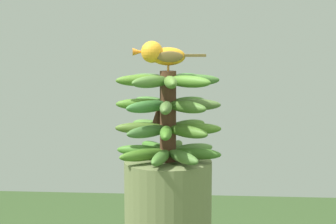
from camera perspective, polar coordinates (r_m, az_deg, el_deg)
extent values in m
cylinder|color=#4C2D1E|center=(1.67, 0.00, -0.46)|extent=(0.05, 0.05, 0.27)
ellipsoid|color=#437C29|center=(1.76, -1.37, -3.66)|extent=(0.15, 0.12, 0.04)
ellipsoid|color=#427927|center=(1.71, -2.70, -3.98)|extent=(0.06, 0.16, 0.04)
ellipsoid|color=#497825|center=(1.65, -2.50, -4.42)|extent=(0.12, 0.15, 0.04)
ellipsoid|color=#47752F|center=(1.61, -0.75, -4.70)|extent=(0.16, 0.06, 0.04)
ellipsoid|color=#4D7734|center=(1.62, 1.49, -4.64)|extent=(0.15, 0.12, 0.04)
ellipsoid|color=#406F27|center=(1.67, 2.77, -4.27)|extent=(0.06, 0.16, 0.04)
ellipsoid|color=#4E7933|center=(1.73, 2.38, -3.84)|extent=(0.12, 0.15, 0.04)
ellipsoid|color=#4A6C27|center=(1.77, 0.68, -3.60)|extent=(0.16, 0.06, 0.04)
ellipsoid|color=#4E7D31|center=(1.73, -1.85, -1.39)|extent=(0.13, 0.14, 0.04)
ellipsoid|color=#4E6D27|center=(1.68, -2.75, -1.68)|extent=(0.04, 0.16, 0.04)
ellipsoid|color=#436F34|center=(1.62, -2.06, -2.01)|extent=(0.14, 0.13, 0.04)
ellipsoid|color=#447926|center=(1.60, -0.06, -2.15)|extent=(0.16, 0.04, 0.04)
ellipsoid|color=#497127|center=(1.62, 1.98, -2.02)|extent=(0.13, 0.14, 0.04)
ellipsoid|color=#4F7C26|center=(1.68, 2.76, -1.70)|extent=(0.04, 0.16, 0.04)
ellipsoid|color=#497325|center=(1.73, 1.93, -1.40)|extent=(0.14, 0.13, 0.04)
ellipsoid|color=#3D7B2A|center=(1.76, 0.05, -1.28)|extent=(0.16, 0.04, 0.04)
ellipsoid|color=#3F7024|center=(1.72, 1.93, 0.98)|extent=(0.14, 0.14, 0.04)
ellipsoid|color=#496D2A|center=(1.74, 0.13, 1.07)|extent=(0.16, 0.04, 0.04)
ellipsoid|color=#457B31|center=(1.72, -1.74, 1.00)|extent=(0.14, 0.14, 0.04)
ellipsoid|color=#4A7A24|center=(1.67, -2.68, 0.79)|extent=(0.04, 0.16, 0.04)
ellipsoid|color=#3E7736|center=(1.61, -2.06, 0.56)|extent=(0.14, 0.14, 0.04)
ellipsoid|color=#4E6E34|center=(1.59, -0.14, 0.45)|extent=(0.16, 0.04, 0.04)
ellipsoid|color=#486F2C|center=(1.61, 1.87, 0.53)|extent=(0.14, 0.14, 0.04)
ellipsoid|color=#506D33|center=(1.66, 2.69, 0.76)|extent=(0.04, 0.16, 0.04)
ellipsoid|color=#4C7C29|center=(1.61, 2.07, 3.14)|extent=(0.12, 0.15, 0.04)
ellipsoid|color=#42702F|center=(1.67, 2.59, 3.28)|extent=(0.06, 0.16, 0.04)
ellipsoid|color=#437F37|center=(1.72, 1.61, 3.41)|extent=(0.15, 0.12, 0.04)
ellipsoid|color=#477D27|center=(1.73, -0.23, 3.45)|extent=(0.16, 0.06, 0.04)
ellipsoid|color=#436B34|center=(1.71, -1.96, 3.38)|extent=(0.12, 0.15, 0.04)
ellipsoid|color=#4B7724|center=(1.65, -2.61, 3.24)|extent=(0.06, 0.16, 0.04)
ellipsoid|color=#4E7733|center=(1.60, -1.73, 3.11)|extent=(0.15, 0.12, 0.04)
ellipsoid|color=#50762E|center=(1.58, 0.25, 3.07)|extent=(0.16, 0.06, 0.04)
cone|color=#4C2D1E|center=(1.70, -1.03, -0.17)|extent=(0.04, 0.04, 0.06)
cone|color=#4C2D1E|center=(1.71, -0.07, 0.91)|extent=(0.04, 0.04, 0.06)
cylinder|color=#C68933|center=(1.68, -0.08, 4.53)|extent=(0.00, 0.01, 0.02)
cylinder|color=#C68933|center=(1.65, -0.02, 4.48)|extent=(0.01, 0.01, 0.02)
ellipsoid|color=orange|center=(1.66, -0.05, 5.71)|extent=(0.06, 0.11, 0.05)
ellipsoid|color=brown|center=(1.69, 0.07, 5.74)|extent=(0.02, 0.08, 0.03)
ellipsoid|color=brown|center=(1.64, 0.19, 5.69)|extent=(0.02, 0.08, 0.03)
cube|color=brown|center=(1.67, 2.74, 5.80)|extent=(0.04, 0.07, 0.01)
sphere|color=orange|center=(1.66, -1.65, 6.17)|extent=(0.07, 0.07, 0.07)
sphere|color=black|center=(1.64, -1.91, 6.32)|extent=(0.01, 0.01, 0.01)
cone|color=orange|center=(1.66, -3.08, 6.16)|extent=(0.03, 0.04, 0.02)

